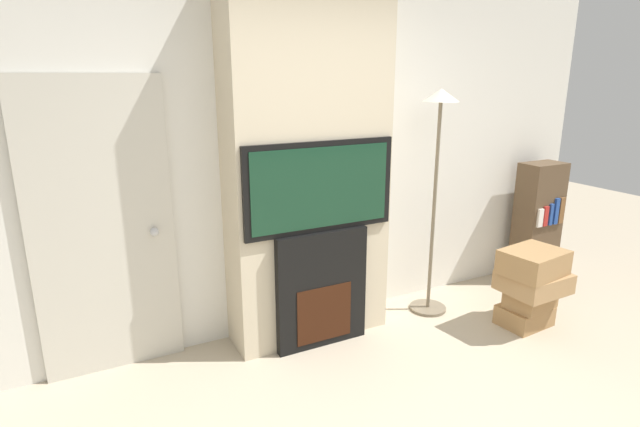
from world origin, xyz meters
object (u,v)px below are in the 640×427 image
at_px(television, 320,187).
at_px(bookshelf, 537,221).
at_px(floor_lamp, 437,157).
at_px(fireplace, 320,288).
at_px(box_stack, 531,285).

distance_m(television, bookshelf, 2.58).
height_order(television, floor_lamp, floor_lamp).
distance_m(fireplace, box_stack, 1.71).
height_order(fireplace, television, television).
relative_size(floor_lamp, bookshelf, 1.61).
bearing_deg(bookshelf, television, -176.30).
bearing_deg(bookshelf, fireplace, -176.35).
bearing_deg(fireplace, bookshelf, 3.65).
bearing_deg(fireplace, box_stack, -18.81).
height_order(fireplace, box_stack, fireplace).
distance_m(floor_lamp, bookshelf, 1.60).
bearing_deg(box_stack, fireplace, 161.19).
height_order(box_stack, bookshelf, bookshelf).
bearing_deg(bookshelf, floor_lamp, -175.93).
xyz_separation_m(fireplace, box_stack, (1.62, -0.55, -0.08)).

